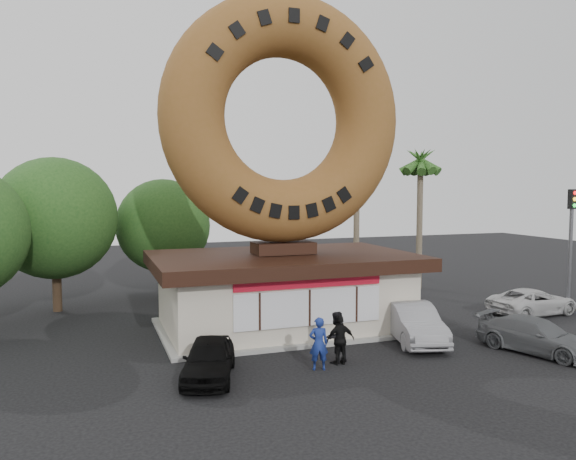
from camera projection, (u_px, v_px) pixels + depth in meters
The scene contains 16 objects.
ground at pixel (341, 370), 18.92m from camera, with size 90.00×90.00×0.00m, color black.
donut_shop at pixel (283, 289), 24.41m from camera, with size 11.20×7.20×3.80m.
giant_donut at pixel (283, 119), 23.86m from camera, with size 10.53×10.53×2.68m, color brown.
tree_west at pixel (55, 218), 27.62m from camera, with size 6.00×6.00×7.65m.
tree_mid at pixel (163, 226), 31.38m from camera, with size 5.20×5.20×6.63m.
palm_near at pixel (357, 150), 33.93m from camera, with size 2.60×2.60×9.75m.
palm_far at pixel (421, 165), 33.76m from camera, with size 2.60×2.60×8.75m.
street_lamp at pixel (198, 216), 32.99m from camera, with size 2.11×0.20×8.00m.
traffic_signal at pixel (571, 235), 27.04m from camera, with size 0.30×0.38×6.07m.
person_left at pixel (319, 344), 18.93m from camera, with size 0.66×0.43×1.81m, color navy.
person_center at pixel (336, 337), 19.74m from camera, with size 0.88×0.69×1.81m, color black.
person_right at pixel (340, 340), 19.50m from camera, with size 1.02×0.42×1.73m, color black.
car_black at pixel (209, 359), 18.08m from camera, with size 1.54×3.83×1.30m, color black.
car_silver at pixel (413, 323), 22.44m from camera, with size 1.60×4.60×1.51m, color gray.
car_grey at pixel (536, 336), 20.93m from camera, with size 1.78×4.38×1.27m, color slate.
car_white at pixel (533, 302), 27.18m from camera, with size 2.09×4.54×1.26m, color beige.
Camera 1 is at (-7.88, -16.84, 6.18)m, focal length 35.00 mm.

